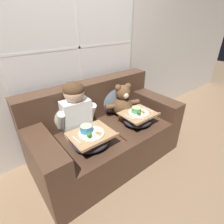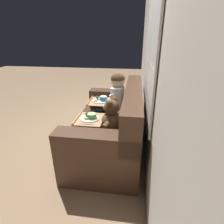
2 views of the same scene
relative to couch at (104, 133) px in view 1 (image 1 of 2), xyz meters
name	(u,v)px [view 1 (image 1 of 2)]	position (x,y,z in m)	size (l,w,h in m)	color
ground_plane	(107,157)	(0.00, -0.06, -0.35)	(14.00, 14.00, 0.00)	#8E7051
wall_back_with_window	(77,47)	(0.00, 0.50, 0.95)	(8.00, 0.08, 2.60)	beige
couch	(104,133)	(0.00, 0.00, 0.00)	(1.74, 0.90, 0.93)	#4C3323
throw_pillow_behind_child	(70,112)	(-0.32, 0.20, 0.33)	(0.42, 0.20, 0.44)	#C1B293
throw_pillow_behind_teddy	(115,97)	(0.32, 0.20, 0.33)	(0.43, 0.21, 0.44)	slate
child_figure	(76,107)	(-0.32, 0.03, 0.45)	(0.43, 0.21, 0.59)	white
teddy_bear	(123,103)	(0.32, 0.03, 0.31)	(0.46, 0.34, 0.43)	brown
lap_tray_child	(91,139)	(-0.33, -0.24, 0.21)	(0.41, 0.35, 0.23)	#2D2D38
lap_tray_teddy	(138,118)	(0.32, -0.24, 0.21)	(0.39, 0.34, 0.22)	#2D2D38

